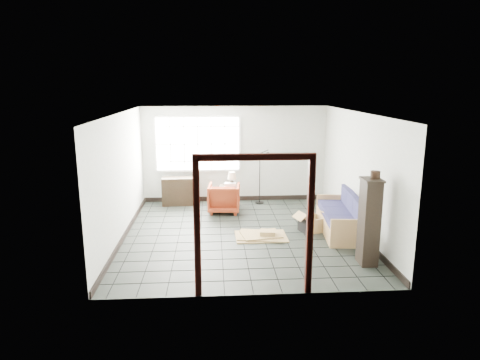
{
  "coord_description": "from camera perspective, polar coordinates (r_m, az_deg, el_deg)",
  "views": [
    {
      "loc": [
        -0.6,
        -8.76,
        3.18
      ],
      "look_at": [
        -0.02,
        0.3,
        1.13
      ],
      "focal_mm": 32.0,
      "sensor_mm": 36.0,
      "label": 1
    }
  ],
  "objects": [
    {
      "name": "ground",
      "position": [
        9.34,
        0.22,
        -7.19
      ],
      "size": [
        5.5,
        5.5,
        0.0
      ],
      "primitive_type": "plane",
      "color": "black",
      "rests_on": "ground"
    },
    {
      "name": "open_box",
      "position": [
        9.59,
        9.52,
        -5.81
      ],
      "size": [
        0.87,
        0.6,
        0.45
      ],
      "rotation": [
        0.0,
        0.0,
        0.3
      ],
      "color": "tan",
      "rests_on": "ground"
    },
    {
      "name": "cardboard_pile",
      "position": [
        9.15,
        2.94,
        -7.36
      ],
      "size": [
        1.09,
        0.86,
        0.16
      ],
      "rotation": [
        0.0,
        0.0,
        -0.04
      ],
      "color": "tan",
      "rests_on": "ground"
    },
    {
      "name": "tall_shelf",
      "position": [
        7.94,
        16.84,
        -5.28
      ],
      "size": [
        0.33,
        0.43,
        1.58
      ],
      "rotation": [
        0.0,
        0.0,
        -0.01
      ],
      "color": "black",
      "rests_on": "ground"
    },
    {
      "name": "table_lamp",
      "position": [
        11.13,
        -1.08,
        0.5
      ],
      "size": [
        0.24,
        0.24,
        0.36
      ],
      "rotation": [
        0.0,
        0.0,
        0.03
      ],
      "color": "black",
      "rests_on": "side_table"
    },
    {
      "name": "doorway_trim",
      "position": [
        6.36,
        1.9,
        -3.76
      ],
      "size": [
        1.8,
        0.08,
        2.2
      ],
      "color": "#35100C",
      "rests_on": "ground"
    },
    {
      "name": "pot",
      "position": [
        7.79,
        17.6,
        0.69
      ],
      "size": [
        0.21,
        0.21,
        0.12
      ],
      "rotation": [
        0.0,
        0.0,
        -0.32
      ],
      "color": "black",
      "rests_on": "tall_shelf"
    },
    {
      "name": "armchair",
      "position": [
        10.8,
        -2.15,
        -2.23
      ],
      "size": [
        0.84,
        0.79,
        0.79
      ],
      "primitive_type": "imported",
      "rotation": [
        0.0,
        0.0,
        3.05
      ],
      "color": "maroon",
      "rests_on": "ground"
    },
    {
      "name": "projector",
      "position": [
        11.07,
        -1.32,
        -0.65
      ],
      "size": [
        0.31,
        0.25,
        0.1
      ],
      "rotation": [
        0.0,
        0.0,
        -0.12
      ],
      "color": "silver",
      "rests_on": "side_table"
    },
    {
      "name": "console_shelf",
      "position": [
        11.55,
        -7.98,
        -1.49
      ],
      "size": [
        0.97,
        0.4,
        0.74
      ],
      "rotation": [
        0.0,
        0.0,
        0.03
      ],
      "color": "black",
      "rests_on": "ground"
    },
    {
      "name": "window_panel",
      "position": [
        11.58,
        -5.65,
        4.81
      ],
      "size": [
        2.32,
        0.08,
        1.52
      ],
      "color": "silver",
      "rests_on": "ground"
    },
    {
      "name": "floor_lamp",
      "position": [
        11.45,
        3.16,
        0.66
      ],
      "size": [
        0.39,
        0.3,
        1.49
      ],
      "rotation": [
        0.0,
        0.0,
        -0.09
      ],
      "color": "black",
      "rests_on": "ground"
    },
    {
      "name": "side_table",
      "position": [
        11.15,
        -1.46,
        -1.35
      ],
      "size": [
        0.6,
        0.6,
        0.57
      ],
      "rotation": [
        0.0,
        0.0,
        -0.16
      ],
      "color": "black",
      "rests_on": "ground"
    },
    {
      "name": "futon_sofa",
      "position": [
        9.62,
        13.53,
        -4.97
      ],
      "size": [
        0.93,
        2.03,
        0.87
      ],
      "rotation": [
        0.0,
        0.0,
        -0.1
      ],
      "color": "olive",
      "rests_on": "ground"
    },
    {
      "name": "room_shell",
      "position": [
        8.94,
        0.22,
        3.05
      ],
      "size": [
        5.02,
        5.52,
        2.61
      ],
      "color": "silver",
      "rests_on": "ground"
    }
  ]
}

